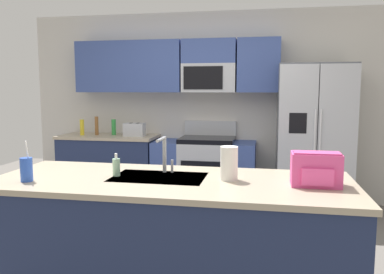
% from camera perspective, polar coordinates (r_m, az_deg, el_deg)
% --- Properties ---
extents(ground_plane, '(9.00, 9.00, 0.00)m').
position_cam_1_polar(ground_plane, '(3.78, -2.33, -17.14)').
color(ground_plane, '#66605B').
rests_on(ground_plane, ground).
extents(kitchen_wall_unit, '(5.20, 0.43, 2.60)m').
position_cam_1_polar(kitchen_wall_unit, '(5.52, 1.06, 6.25)').
color(kitchen_wall_unit, beige).
rests_on(kitchen_wall_unit, ground).
extents(back_counter, '(1.36, 0.63, 0.90)m').
position_cam_1_polar(back_counter, '(5.70, -11.90, -4.22)').
color(back_counter, '#1E2A4D').
rests_on(back_counter, ground).
extents(range_oven, '(1.36, 0.61, 1.10)m').
position_cam_1_polar(range_oven, '(5.34, 1.84, -4.92)').
color(range_oven, '#B7BABF').
rests_on(range_oven, ground).
extents(refrigerator, '(0.90, 0.76, 1.85)m').
position_cam_1_polar(refrigerator, '(5.16, 17.23, -0.22)').
color(refrigerator, '#4C4F54').
rests_on(refrigerator, ground).
extents(island_counter, '(2.58, 1.00, 0.90)m').
position_cam_1_polar(island_counter, '(2.97, -3.12, -14.54)').
color(island_counter, '#1E2A4D').
rests_on(island_counter, ground).
extents(toaster, '(0.28, 0.16, 0.18)m').
position_cam_1_polar(toaster, '(5.43, -8.36, 1.06)').
color(toaster, '#B7BABF').
rests_on(toaster, back_counter).
extents(pepper_mill, '(0.05, 0.05, 0.26)m').
position_cam_1_polar(pepper_mill, '(5.69, -13.68, 1.60)').
color(pepper_mill, brown).
rests_on(pepper_mill, back_counter).
extents(bottle_green, '(0.06, 0.06, 0.22)m').
position_cam_1_polar(bottle_green, '(5.65, -11.30, 1.42)').
color(bottle_green, green).
rests_on(bottle_green, back_counter).
extents(bottle_yellow, '(0.06, 0.06, 0.22)m').
position_cam_1_polar(bottle_yellow, '(5.72, -15.69, 1.37)').
color(bottle_yellow, yellow).
rests_on(bottle_yellow, back_counter).
extents(sink_faucet, '(0.08, 0.21, 0.28)m').
position_cam_1_polar(sink_faucet, '(3.01, -4.05, -2.10)').
color(sink_faucet, '#B7BABF').
rests_on(sink_faucet, island_counter).
extents(drink_cup_blue, '(0.08, 0.08, 0.29)m').
position_cam_1_polar(drink_cup_blue, '(2.98, -22.91, -4.35)').
color(drink_cup_blue, blue).
rests_on(drink_cup_blue, island_counter).
extents(soap_dispenser, '(0.06, 0.06, 0.17)m').
position_cam_1_polar(soap_dispenser, '(2.97, -10.94, -4.29)').
color(soap_dispenser, '#A5D8B2').
rests_on(soap_dispenser, island_counter).
extents(paper_towel_roll, '(0.12, 0.12, 0.24)m').
position_cam_1_polar(paper_towel_roll, '(2.79, 5.40, -3.83)').
color(paper_towel_roll, white).
rests_on(paper_towel_roll, island_counter).
extents(backpack, '(0.32, 0.22, 0.23)m').
position_cam_1_polar(backpack, '(2.75, 17.55, -4.38)').
color(backpack, '#EA4C93').
rests_on(backpack, island_counter).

